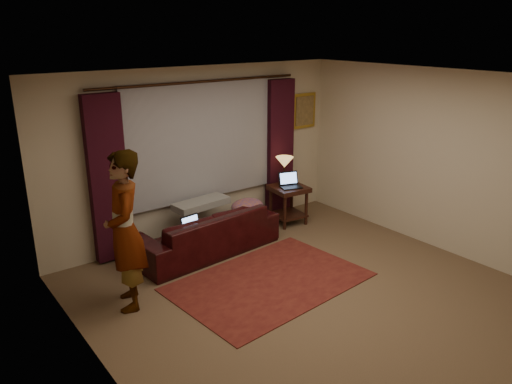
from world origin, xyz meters
TOP-DOWN VIEW (x-y plane):
  - floor at (0.00, 0.00)m, footprint 5.00×5.00m
  - ceiling at (0.00, 0.00)m, footprint 5.00×5.00m
  - wall_back at (0.00, 2.50)m, footprint 5.00×0.02m
  - wall_left at (-2.50, 0.00)m, footprint 0.02×5.00m
  - wall_right at (2.50, 0.00)m, footprint 0.02×5.00m
  - sheer_curtain at (0.00, 2.44)m, footprint 2.50×0.05m
  - drape_left at (-1.50, 2.39)m, footprint 0.50×0.14m
  - drape_right at (1.50, 2.39)m, footprint 0.50×0.14m
  - curtain_rod at (0.00, 2.39)m, footprint 0.04×0.04m
  - picture_frame at (2.10, 2.47)m, footprint 0.50×0.04m
  - sofa at (-0.34, 1.83)m, footprint 2.23×1.11m
  - throw_blanket at (-0.23, 2.12)m, footprint 0.88×0.42m
  - clothing_pile at (0.39, 1.81)m, footprint 0.60×0.52m
  - laptop_sofa at (-0.61, 1.65)m, footprint 0.34×0.36m
  - area_rug at (-0.17, 0.55)m, footprint 2.56×1.82m
  - end_table at (1.36, 1.98)m, footprint 0.61×0.61m
  - tiffany_lamp at (1.38, 2.11)m, footprint 0.34×0.34m
  - laptop_table at (1.35, 1.91)m, footprint 0.42×0.44m
  - person at (-1.82, 1.12)m, footprint 0.69×0.69m

SIDE VIEW (x-z plane):
  - floor at x=0.00m, z-range -0.01..0.00m
  - area_rug at x=-0.17m, z-range 0.00..0.01m
  - end_table at x=1.36m, z-range 0.00..0.64m
  - sofa at x=-0.34m, z-range 0.00..0.87m
  - laptop_sofa at x=-0.61m, z-range 0.44..0.65m
  - clothing_pile at x=0.39m, z-range 0.44..0.66m
  - laptop_table at x=1.35m, z-range 0.64..0.88m
  - tiffany_lamp at x=1.38m, z-range 0.64..1.11m
  - throw_blanket at x=-0.23m, z-range 0.83..0.93m
  - person at x=-1.82m, z-range 0.00..1.87m
  - drape_left at x=-1.50m, z-range 0.03..2.33m
  - drape_right at x=1.50m, z-range 0.03..2.33m
  - wall_back at x=0.00m, z-range 0.00..2.60m
  - wall_left at x=-2.50m, z-range 0.00..2.60m
  - wall_right at x=2.50m, z-range 0.00..2.60m
  - sheer_curtain at x=0.00m, z-range 0.60..2.40m
  - picture_frame at x=2.10m, z-range 1.45..2.05m
  - curtain_rod at x=0.00m, z-range 0.68..4.08m
  - ceiling at x=0.00m, z-range 2.59..2.61m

